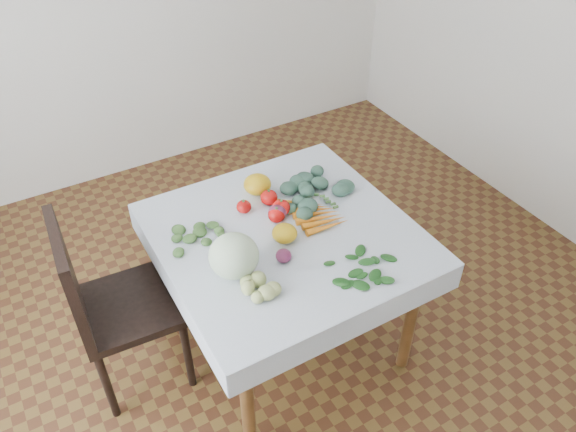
# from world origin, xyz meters

# --- Properties ---
(ground) EXTENTS (4.00, 4.00, 0.00)m
(ground) POSITION_xyz_m (0.00, 0.00, 0.00)
(ground) COLOR brown
(table) EXTENTS (1.00, 1.00, 0.75)m
(table) POSITION_xyz_m (0.00, 0.00, 0.65)
(table) COLOR brown
(table) RESTS_ON ground
(tablecloth) EXTENTS (1.12, 1.12, 0.01)m
(tablecloth) POSITION_xyz_m (0.00, 0.00, 0.75)
(tablecloth) COLOR white
(tablecloth) RESTS_ON table
(chair) EXTENTS (0.47, 0.47, 0.99)m
(chair) POSITION_xyz_m (-0.82, 0.20, 0.56)
(chair) COLOR black
(chair) RESTS_ON ground
(cabbage) EXTENTS (0.24, 0.24, 0.19)m
(cabbage) POSITION_xyz_m (-0.31, -0.12, 0.85)
(cabbage) COLOR silver
(cabbage) RESTS_ON tablecloth
(tomato_a) EXTENTS (0.10, 0.10, 0.07)m
(tomato_a) POSITION_xyz_m (0.04, 0.23, 0.79)
(tomato_a) COLOR red
(tomato_a) RESTS_ON tablecloth
(tomato_b) EXTENTS (0.09, 0.09, 0.06)m
(tomato_b) POSITION_xyz_m (-0.10, 0.23, 0.79)
(tomato_b) COLOR red
(tomato_b) RESTS_ON tablecloth
(tomato_c) EXTENTS (0.11, 0.11, 0.08)m
(tomato_c) POSITION_xyz_m (0.05, 0.13, 0.79)
(tomato_c) COLOR red
(tomato_c) RESTS_ON tablecloth
(tomato_d) EXTENTS (0.09, 0.09, 0.07)m
(tomato_d) POSITION_xyz_m (0.00, 0.09, 0.79)
(tomato_d) COLOR red
(tomato_d) RESTS_ON tablecloth
(heirloom_back) EXTENTS (0.15, 0.15, 0.10)m
(heirloom_back) POSITION_xyz_m (0.03, 0.34, 0.80)
(heirloom_back) COLOR yellow
(heirloom_back) RESTS_ON tablecloth
(heirloom_front) EXTENTS (0.15, 0.15, 0.08)m
(heirloom_front) POSITION_xyz_m (-0.03, -0.04, 0.80)
(heirloom_front) COLOR yellow
(heirloom_front) RESTS_ON tablecloth
(onion_a) EXTENTS (0.09, 0.09, 0.06)m
(onion_a) POSITION_xyz_m (-0.10, -0.16, 0.79)
(onion_a) COLOR #56183F
(onion_a) RESTS_ON tablecloth
(onion_b) EXTENTS (0.11, 0.11, 0.07)m
(onion_b) POSITION_xyz_m (0.01, 0.10, 0.79)
(onion_b) COLOR #56183F
(onion_b) RESTS_ON tablecloth
(tomatillo_cluster) EXTENTS (0.18, 0.12, 0.05)m
(tomatillo_cluster) POSITION_xyz_m (-0.24, -0.26, 0.78)
(tomatillo_cluster) COLOR #C5CE77
(tomatillo_cluster) RESTS_ON tablecloth
(carrot_bunch) EXTENTS (0.22, 0.31, 0.03)m
(carrot_bunch) POSITION_xyz_m (0.17, 0.03, 0.77)
(carrot_bunch) COLOR orange
(carrot_bunch) RESTS_ON tablecloth
(kale_bunch) EXTENTS (0.40, 0.31, 0.05)m
(kale_bunch) POSITION_xyz_m (0.25, 0.17, 0.78)
(kale_bunch) COLOR #3B614D
(kale_bunch) RESTS_ON tablecloth
(basil_bunch) EXTENTS (0.29, 0.21, 0.01)m
(basil_bunch) POSITION_xyz_m (0.17, -0.37, 0.76)
(basil_bunch) COLOR #1A541A
(basil_bunch) RESTS_ON tablecloth
(dill_bunch) EXTENTS (0.22, 0.22, 0.02)m
(dill_bunch) POSITION_xyz_m (-0.37, 0.18, 0.77)
(dill_bunch) COLOR #4E7736
(dill_bunch) RESTS_ON tablecloth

